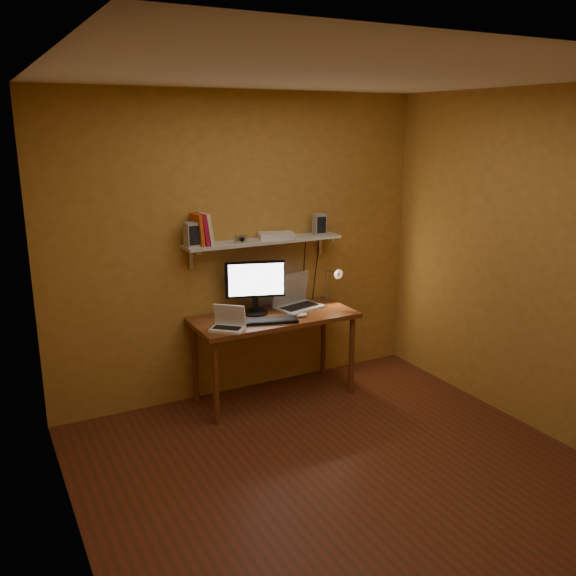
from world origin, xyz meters
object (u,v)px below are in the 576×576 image
laptop (295,299)px  router (276,235)px  desk (274,325)px  wall_shelf (264,241)px  monitor (255,284)px  desk_lamp (333,280)px  shelf_camera (241,239)px  speaker_left (192,234)px  speaker_right (319,224)px  mouse (302,315)px  netbook (228,323)px  keyboard (271,321)px

laptop → router: (-0.16, 0.06, 0.57)m
desk → wall_shelf: wall_shelf is taller
monitor → desk_lamp: size_ratio=1.32×
monitor → desk_lamp: monitor is taller
router → shelf_camera: bearing=-171.3°
speaker_left → router: speaker_left is taller
monitor → speaker_right: (0.67, 0.07, 0.46)m
desk → mouse: bearing=-37.1°
netbook → mouse: bearing=41.9°
desk_lamp → shelf_camera: 1.00m
laptop → router: 0.60m
netbook → shelf_camera: bearing=91.3°
desk → netbook: (-0.48, -0.15, 0.14)m
desk_lamp → router: 0.70m
speaker_right → mouse: bearing=-127.9°
keyboard → router: (0.22, 0.34, 0.64)m
laptop → speaker_left: speaker_left is taller
wall_shelf → monitor: wall_shelf is taller
mouse → desk_lamp: size_ratio=0.25×
netbook → monitor: bearing=78.7°
wall_shelf → desk_lamp: bearing=-5.9°
laptop → shelf_camera: shelf_camera is taller
desk → wall_shelf: (0.00, 0.19, 0.69)m
keyboard → speaker_left: 0.95m
router → monitor: bearing=-164.4°
wall_shelf → netbook: 0.81m
monitor → shelf_camera: (-0.12, 0.01, 0.40)m
laptop → keyboard: bearing=-157.8°
desk_lamp → netbook: bearing=-166.5°
wall_shelf → laptop: (0.28, -0.06, -0.53)m
speaker_right → desk_lamp: bearing=-23.5°
laptop → speaker_right: speaker_right is taller
laptop → speaker_right: (0.27, 0.06, 0.64)m
speaker_right → router: speaker_right is taller
laptop → netbook: size_ratio=1.46×
wall_shelf → netbook: size_ratio=4.45×
desk → desk_lamp: (0.66, 0.13, 0.29)m
laptop → netbook: (-0.76, -0.28, -0.02)m
wall_shelf → shelf_camera: bearing=-166.7°
wall_shelf → speaker_right: speaker_right is taller
laptop → mouse: size_ratio=4.96×
laptop → desk_lamp: (0.38, -0.01, 0.13)m
wall_shelf → desk_lamp: size_ratio=3.73×
monitor → keyboard: (0.02, -0.27, -0.25)m
speaker_right → router: (-0.43, -0.00, -0.07)m
netbook → mouse: 0.67m
laptop → speaker_left: size_ratio=2.35×
desk_lamp → speaker_left: 1.40m
wall_shelf → mouse: wall_shelf is taller
keyboard → wall_shelf: bearing=90.5°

